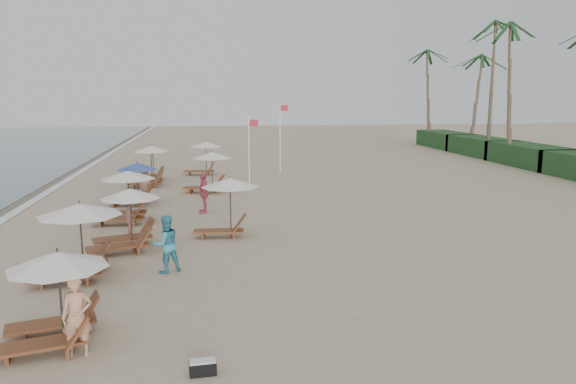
{
  "coord_description": "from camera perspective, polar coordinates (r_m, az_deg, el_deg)",
  "views": [
    {
      "loc": [
        -2.34,
        -16.23,
        5.36
      ],
      "look_at": [
        1.0,
        6.26,
        1.3
      ],
      "focal_mm": 34.06,
      "sensor_mm": 36.0,
      "label": 1
    }
  ],
  "objects": [
    {
      "name": "beachgoer_mid_b",
      "position": [
        21.72,
        -16.08,
        -2.39
      ],
      "size": [
        0.84,
        1.15,
        1.61
      ],
      "primitive_type": "imported",
      "rotation": [
        0.0,
        0.0,
        1.83
      ],
      "color": "brown",
      "rests_on": "ground"
    },
    {
      "name": "beachgoer_near",
      "position": [
        12.34,
        -21.16,
        -12.01
      ],
      "size": [
        0.66,
        0.47,
        1.7
      ],
      "primitive_type": "imported",
      "rotation": [
        0.0,
        0.0,
        0.11
      ],
      "color": "tan",
      "rests_on": "ground"
    },
    {
      "name": "beachgoer_far_a",
      "position": [
        25.27,
        -8.8,
        -0.09
      ],
      "size": [
        0.52,
        1.11,
        1.86
      ],
      "primitive_type": "imported",
      "rotation": [
        0.0,
        0.0,
        4.77
      ],
      "color": "#B94A5A",
      "rests_on": "ground"
    },
    {
      "name": "flag_pole_near",
      "position": [
        32.46,
        -4.03,
        4.69
      ],
      "size": [
        0.6,
        0.08,
        4.12
      ],
      "color": "silver",
      "rests_on": "ground"
    },
    {
      "name": "lounger_station_1",
      "position": [
        17.23,
        -21.51,
        -4.72
      ],
      "size": [
        2.76,
        2.44,
        2.25
      ],
      "color": "brown",
      "rests_on": "ground"
    },
    {
      "name": "beachgoer_far_b",
      "position": [
        29.13,
        -14.71,
        0.77
      ],
      "size": [
        0.87,
        0.92,
        1.58
      ],
      "primitive_type": "imported",
      "rotation": [
        0.0,
        0.0,
        0.93
      ],
      "color": "#A7725A",
      "rests_on": "ground"
    },
    {
      "name": "flag_pole_far",
      "position": [
        37.87,
        -0.78,
        6.07
      ],
      "size": [
        0.6,
        0.08,
        4.86
      ],
      "color": "silver",
      "rests_on": "ground"
    },
    {
      "name": "lounger_station_5",
      "position": [
        33.39,
        -14.49,
        2.46
      ],
      "size": [
        2.5,
        2.06,
        2.39
      ],
      "color": "brown",
      "rests_on": "ground"
    },
    {
      "name": "inland_station_2",
      "position": [
        37.45,
        -8.9,
        3.84
      ],
      "size": [
        2.75,
        2.24,
        2.22
      ],
      "color": "brown",
      "rests_on": "ground"
    },
    {
      "name": "lounger_station_6",
      "position": [
        35.79,
        -14.23,
        2.97
      ],
      "size": [
        2.37,
        2.04,
        2.2
      ],
      "color": "brown",
      "rests_on": "ground"
    },
    {
      "name": "foam_line",
      "position": [
        28.19,
        -26.6,
        -1.9
      ],
      "size": [
        0.5,
        140.0,
        0.02
      ],
      "primitive_type": "cube",
      "color": "white",
      "rests_on": "ground"
    },
    {
      "name": "beachgoer_mid_a",
      "position": [
        17.06,
        -12.63,
        -5.32
      ],
      "size": [
        1.07,
        0.98,
        1.78
      ],
      "primitive_type": "imported",
      "rotation": [
        0.0,
        0.0,
        3.58
      ],
      "color": "teal",
      "rests_on": "ground"
    },
    {
      "name": "inland_station_1",
      "position": [
        30.59,
        -8.42,
        2.39
      ],
      "size": [
        2.84,
        2.24,
        2.22
      ],
      "color": "brown",
      "rests_on": "ground"
    },
    {
      "name": "lounger_station_4",
      "position": [
        28.09,
        -15.94,
        0.69
      ],
      "size": [
        2.57,
        2.29,
        2.06
      ],
      "color": "brown",
      "rests_on": "ground"
    },
    {
      "name": "lounger_station_2",
      "position": [
        19.88,
        -16.84,
        -3.02
      ],
      "size": [
        2.61,
        2.52,
        2.16
      ],
      "color": "brown",
      "rests_on": "ground"
    },
    {
      "name": "ground",
      "position": [
        17.25,
        -0.23,
        -7.97
      ],
      "size": [
        160.0,
        160.0,
        0.0
      ],
      "primitive_type": "plane",
      "color": "tan",
      "rests_on": "ground"
    },
    {
      "name": "lounger_station_3",
      "position": [
        24.22,
        -16.91,
        -0.59
      ],
      "size": [
        2.73,
        2.3,
        2.2
      ],
      "color": "brown",
      "rests_on": "ground"
    },
    {
      "name": "duffel_bag",
      "position": [
        11.23,
        -8.88,
        -17.63
      ],
      "size": [
        0.54,
        0.3,
        0.29
      ],
      "color": "black",
      "rests_on": "ground"
    },
    {
      "name": "inland_station_0",
      "position": [
        20.94,
        -6.54,
        -0.81
      ],
      "size": [
        2.64,
        2.24,
        2.22
      ],
      "color": "brown",
      "rests_on": "ground"
    },
    {
      "name": "lounger_station_0",
      "position": [
        12.98,
        -23.66,
        -10.28
      ],
      "size": [
        2.54,
        2.28,
        2.08
      ],
      "color": "brown",
      "rests_on": "ground"
    }
  ]
}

